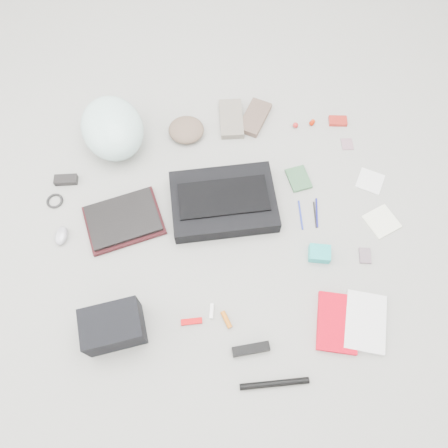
{
  "coord_description": "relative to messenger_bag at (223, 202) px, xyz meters",
  "views": [
    {
      "loc": [
        -0.06,
        -0.81,
        1.78
      ],
      "look_at": [
        0.0,
        0.0,
        0.05
      ],
      "focal_mm": 35.0,
      "sensor_mm": 36.0,
      "label": 1
    }
  ],
  "objects": [
    {
      "name": "messenger_bag",
      "position": [
        0.0,
        0.0,
        0.0
      ],
      "size": [
        0.48,
        0.36,
        0.08
      ],
      "primitive_type": "cube",
      "rotation": [
        0.0,
        0.0,
        0.06
      ],
      "color": "black",
      "rests_on": "ground_plane"
    },
    {
      "name": "mouse",
      "position": [
        -0.73,
        -0.11,
        -0.02
      ],
      "size": [
        0.06,
        0.1,
        0.03
      ],
      "primitive_type": "ellipsoid",
      "rotation": [
        0.0,
        0.0,
        -0.1
      ],
      "color": "#9C9BA6",
      "rests_on": "ground_plane"
    },
    {
      "name": "power_brick",
      "position": [
        -0.73,
        0.18,
        -0.02
      ],
      "size": [
        0.11,
        0.05,
        0.03
      ],
      "primitive_type": "cube",
      "rotation": [
        0.0,
        0.0,
        -0.01
      ],
      "color": "black",
      "rests_on": "ground_plane"
    },
    {
      "name": "pen_blue",
      "position": [
        0.35,
        -0.07,
        -0.03
      ],
      "size": [
        0.01,
        0.15,
        0.01
      ],
      "primitive_type": "cylinder",
      "rotation": [
        1.57,
        0.0,
        -0.02
      ],
      "color": "#2332A5",
      "rests_on": "ground_plane"
    },
    {
      "name": "accordion_wallet",
      "position": [
        0.4,
        -0.27,
        -0.02
      ],
      "size": [
        0.1,
        0.09,
        0.05
      ],
      "primitive_type": "cube",
      "rotation": [
        0.0,
        0.0,
        -0.17
      ],
      "color": "#1CB7B3",
      "rests_on": "ground_plane"
    },
    {
      "name": "notepad",
      "position": [
        0.36,
        0.12,
        -0.03
      ],
      "size": [
        0.12,
        0.14,
        0.01
      ],
      "primitive_type": "cube",
      "rotation": [
        0.0,
        0.0,
        0.22
      ],
      "color": "#335B3A",
      "rests_on": "ground_plane"
    },
    {
      "name": "napkin_top",
      "position": [
        0.7,
        0.08,
        -0.04
      ],
      "size": [
        0.15,
        0.15,
        0.01
      ],
      "primitive_type": "cube",
      "rotation": [
        0.0,
        0.0,
        1.09
      ],
      "color": "silver",
      "rests_on": "ground_plane"
    },
    {
      "name": "pen_navy",
      "position": [
        0.42,
        -0.07,
        -0.03
      ],
      "size": [
        0.03,
        0.15,
        0.01
      ],
      "primitive_type": "cylinder",
      "rotation": [
        1.57,
        0.0,
        -0.13
      ],
      "color": "navy",
      "rests_on": "ground_plane"
    },
    {
      "name": "lollipop_c",
      "position": [
        0.48,
        0.44,
        -0.03
      ],
      "size": [
        0.03,
        0.03,
        0.02
      ],
      "primitive_type": "sphere",
      "rotation": [
        0.0,
        0.0,
        -0.31
      ],
      "color": "#BD2B08",
      "rests_on": "ground_plane"
    },
    {
      "name": "u_lock",
      "position": [
        0.06,
        -0.65,
        -0.02
      ],
      "size": [
        0.15,
        0.05,
        0.03
      ],
      "primitive_type": "cube",
      "rotation": [
        0.0,
        0.0,
        0.11
      ],
      "color": "black",
      "rests_on": "ground_plane"
    },
    {
      "name": "camera_bag",
      "position": [
        -0.47,
        -0.54,
        0.04
      ],
      "size": [
        0.25,
        0.2,
        0.15
      ],
      "primitive_type": "cube",
      "rotation": [
        0.0,
        0.0,
        0.18
      ],
      "color": "black",
      "rests_on": "ground_plane"
    },
    {
      "name": "beanie",
      "position": [
        -0.16,
        0.42,
        -0.01
      ],
      "size": [
        0.2,
        0.2,
        0.06
      ],
      "primitive_type": "ellipsoid",
      "rotation": [
        0.0,
        0.0,
        -0.18
      ],
      "color": "brown",
      "rests_on": "ground_plane"
    },
    {
      "name": "mitten_left",
      "position": [
        0.07,
        0.48,
        -0.02
      ],
      "size": [
        0.12,
        0.23,
        0.03
      ],
      "primitive_type": "cube",
      "rotation": [
        0.0,
        0.0,
        -0.01
      ],
      "color": "gray",
      "rests_on": "ground_plane"
    },
    {
      "name": "stamp_sheet",
      "position": [
        0.63,
        0.3,
        -0.04
      ],
      "size": [
        0.06,
        0.07,
        0.0
      ],
      "primitive_type": "cube",
      "rotation": [
        0.0,
        0.0,
        -0.03
      ],
      "color": "gray",
      "rests_on": "ground_plane"
    },
    {
      "name": "bike_helmet",
      "position": [
        -0.5,
        0.39,
        0.07
      ],
      "size": [
        0.39,
        0.43,
        0.22
      ],
      "primitive_type": "ellipsoid",
      "rotation": [
        0.0,
        0.0,
        0.34
      ],
      "color": "#C4F1EA",
      "rests_on": "ground_plane"
    },
    {
      "name": "lollipop_a",
      "position": [
        0.39,
        0.42,
        -0.03
      ],
      "size": [
        0.03,
        0.03,
        0.03
      ],
      "primitive_type": "sphere",
      "rotation": [
        0.0,
        0.0,
        0.28
      ],
      "color": "#B41E1D",
      "rests_on": "ground_plane"
    },
    {
      "name": "ground_plane",
      "position": [
        -0.01,
        -0.12,
        -0.04
      ],
      "size": [
        4.0,
        4.0,
        0.0
      ],
      "primitive_type": "plane",
      "color": "gray"
    },
    {
      "name": "toiletry_tube_white",
      "position": [
        -0.08,
        -0.49,
        -0.03
      ],
      "size": [
        0.02,
        0.06,
        0.02
      ],
      "primitive_type": "cylinder",
      "rotation": [
        1.57,
        0.0,
        -0.12
      ],
      "color": "white",
      "rests_on": "ground_plane"
    },
    {
      "name": "bag_flap",
      "position": [
        0.0,
        -0.0,
        0.04
      ],
      "size": [
        0.41,
        0.2,
        0.01
      ],
      "primitive_type": "cube",
      "rotation": [
        0.0,
        0.0,
        0.06
      ],
      "color": "black",
      "rests_on": "messenger_bag"
    },
    {
      "name": "toiletry_tube_orange",
      "position": [
        -0.02,
        -0.53,
        -0.03
      ],
      "size": [
        0.05,
        0.07,
        0.02
      ],
      "primitive_type": "cylinder",
      "rotation": [
        1.57,
        0.0,
        0.38
      ],
      "color": "#C16113",
      "rests_on": "ground_plane"
    },
    {
      "name": "pen_black",
      "position": [
        0.41,
        -0.08,
        -0.04
      ],
      "size": [
        0.02,
        0.13,
        0.01
      ],
      "primitive_type": "cylinder",
      "rotation": [
        1.57,
        0.0,
        -0.06
      ],
      "color": "black",
      "rests_on": "ground_plane"
    },
    {
      "name": "book_red",
      "position": [
        0.42,
        -0.57,
        -0.03
      ],
      "size": [
        0.21,
        0.27,
        0.03
      ],
      "primitive_type": "cube",
      "rotation": [
        0.0,
        0.0,
        -0.21
      ],
      "color": "red",
      "rests_on": "ground_plane"
    },
    {
      "name": "bike_pump",
      "position": [
        0.14,
        -0.79,
        -0.03
      ],
      "size": [
        0.27,
        0.03,
        0.02
      ],
      "primitive_type": "cylinder",
      "rotation": [
        0.0,
        1.57,
        0.03
      ],
      "color": "black",
      "rests_on": "ground_plane"
    },
    {
      "name": "cable_coil",
      "position": [
        -0.78,
        0.08,
        -0.03
      ],
      "size": [
        0.08,
        0.08,
        0.01
      ],
      "primitive_type": "torus",
      "rotation": [
        0.0,
        0.0,
        0.01
      ],
      "color": "black",
      "rests_on": "ground_plane"
    },
    {
      "name": "napkin_bottom",
      "position": [
        0.71,
        -0.13,
        -0.04
      ],
      "size": [
        0.17,
        0.17,
        0.01
      ],
      "primitive_type": "cube",
      "rotation": [
        0.0,
        0.0,
        0.43
      ],
      "color": "white",
      "rests_on": "ground_plane"
    },
    {
      "name": "card_deck",
      "position": [
        0.6,
        -0.29,
        -0.03
      ],
      "size": [
        0.06,
        0.08,
        0.01
      ],
      "primitive_type": "cube",
      "rotation": [
        0.0,
        0.0,
        -0.12
      ],
      "color": "slate",
      "rests_on": "ground_plane"
    },
    {
      "name": "laptop_sleeve",
      "position": [
        -0.45,
        -0.05,
        -0.03
      ],
      "size": [
        0.39,
        0.33,
        0.02
      ],
      "primitive_type": "cube",
      "rotation": [
        0.0,
        0.0,
        0.27
      ],
      "color": "#391115",
      "rests_on": "ground_plane"
    },
    {
      "name": "altoids_tin",
      "position": [
        0.61,
        0.44,
        -0.03
      ],
      "size": [
        0.09,
        0.06,
        0.02
      ],
      "primitive_type": "cube",
      "rotation": [
        0.0,
        0.0,
        -0.1
      ],
      "color": "#AA241B",
      "rests_on": "ground_plane"
    },
    {
      "name": "lollipop_b",
      "position": [
        0.47,
        0.43,
        -0.03
      ],
      "size": [
        0.03,
        0.03,
        0.02
      ],
      "primitive_type": "sphere",
      "rotation": [
        0.0,
        0.0,
        0.11
      ],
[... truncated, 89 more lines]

